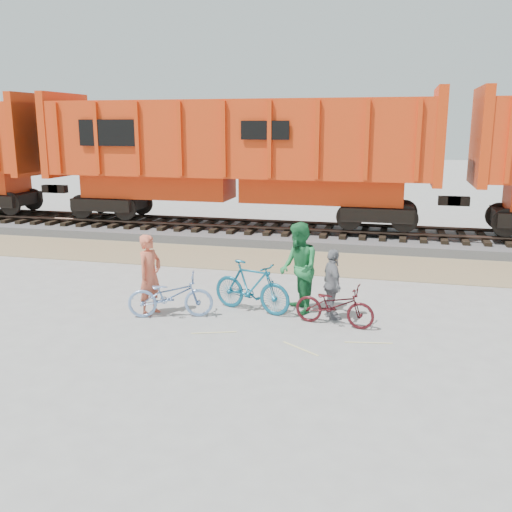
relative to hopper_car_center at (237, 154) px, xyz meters
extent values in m
plane|color=#9E9E99|center=(3.31, -9.00, -3.01)|extent=(120.00, 120.00, 0.00)
cube|color=#91815A|center=(3.31, -3.50, -3.00)|extent=(120.00, 3.00, 0.02)
cube|color=slate|center=(3.31, 0.00, -2.86)|extent=(120.00, 4.00, 0.30)
cube|color=black|center=(-3.19, 0.00, -2.65)|extent=(0.22, 2.60, 0.12)
cube|color=black|center=(3.31, 0.00, -2.65)|extent=(0.22, 2.60, 0.12)
cylinder|color=#382821|center=(3.31, -0.72, -2.53)|extent=(120.00, 0.12, 0.12)
cylinder|color=#382821|center=(3.31, 0.72, -2.53)|extent=(120.00, 0.12, 0.12)
cube|color=red|center=(-8.15, 0.00, 0.63)|extent=(0.30, 3.06, 3.10)
cube|color=black|center=(0.00, 0.00, -2.07)|extent=(11.20, 2.20, 0.80)
cube|color=red|center=(0.00, 0.00, -1.22)|extent=(11.76, 1.65, 0.90)
cube|color=red|center=(0.00, 0.00, 0.53)|extent=(14.00, 3.00, 2.60)
cube|color=red|center=(-6.85, 0.00, 0.63)|extent=(0.30, 3.06, 3.10)
cube|color=red|center=(6.85, 0.00, 0.63)|extent=(0.30, 3.06, 3.10)
cube|color=black|center=(-4.20, -1.58, 0.73)|extent=(2.20, 0.04, 0.90)
cube|color=red|center=(8.15, 0.00, 0.63)|extent=(0.30, 3.06, 3.10)
imported|color=#7797CA|center=(1.12, -9.10, -2.53)|extent=(1.91, 1.15, 0.95)
imported|color=#125A77|center=(2.70, -8.33, -2.44)|extent=(1.96, 1.04, 1.13)
imported|color=#431115|center=(4.57, -8.78, -2.57)|extent=(1.72, 0.84, 0.87)
imported|color=#D35E42|center=(0.62, -9.00, -2.13)|extent=(0.58, 0.73, 1.75)
imported|color=#22763D|center=(3.70, -8.13, -2.01)|extent=(1.10, 1.20, 1.99)
imported|color=gray|center=(4.47, -8.38, -2.25)|extent=(0.70, 0.96, 1.51)
camera|label=1|loc=(5.71, -19.91, 1.01)|focal=40.00mm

